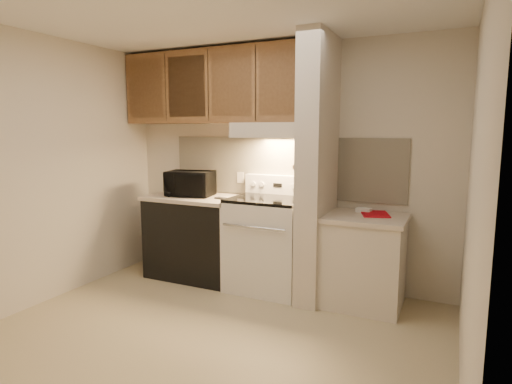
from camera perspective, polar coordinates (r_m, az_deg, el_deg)
The scene contains 50 objects.
floor at distance 3.61m, azimuth -6.17°, elevation -18.54°, with size 3.60×3.60×0.00m, color tan.
ceiling at distance 3.34m, azimuth -6.90°, elevation 23.35°, with size 3.60×3.60×0.00m, color white.
wall_back at distance 4.59m, azimuth 3.40°, elevation 3.54°, with size 3.60×0.02×2.50m, color beige.
wall_left at distance 4.46m, azimuth -26.61°, elevation 2.55°, with size 0.02×3.00×2.50m, color beige.
wall_right at distance 2.77m, azimuth 27.05°, elevation -0.49°, with size 0.02×3.00×2.50m, color beige.
backsplash at distance 4.58m, azimuth 3.34°, elevation 3.35°, with size 2.60×0.02×0.63m, color beige.
range_body at distance 4.41m, azimuth 1.63°, elevation -7.08°, with size 0.76×0.65×0.92m, color silver.
oven_window at distance 4.12m, azimuth -0.15°, elevation -7.60°, with size 0.50×0.01×0.30m, color black.
oven_handle at distance 4.03m, azimuth -0.39°, elevation -4.73°, with size 0.02×0.02×0.65m, color silver.
cooktop at distance 4.31m, azimuth 1.65°, elevation -0.98°, with size 0.74×0.64×0.03m, color black.
range_backguard at distance 4.55m, azimuth 3.10°, elevation 0.98°, with size 0.76×0.08×0.20m, color silver.
range_display at distance 4.51m, azimuth 2.89°, elevation 0.92°, with size 0.10×0.01×0.04m, color black.
range_knob_left_outer at distance 4.62m, azimuth -0.33°, elevation 1.10°, with size 0.05×0.05×0.02m, color silver.
range_knob_left_inner at distance 4.58m, azimuth 0.80°, elevation 1.04°, with size 0.05×0.05×0.02m, color silver.
range_knob_right_inner at distance 4.45m, azimuth 5.03°, elevation 0.78°, with size 0.05×0.05×0.02m, color silver.
range_knob_right_outer at distance 4.41m, azimuth 6.24°, elevation 0.71°, with size 0.05×0.05×0.02m, color silver.
dishwasher_front at distance 4.83m, azimuth -7.99°, elevation -6.09°, with size 1.00×0.63×0.87m, color black.
left_countertop at distance 4.74m, azimuth -8.10°, elevation -0.75°, with size 1.04×0.67×0.04m, color beige.
spoon_rest at distance 4.47m, azimuth -4.31°, elevation -0.89°, with size 0.22×0.07×0.01m, color black.
teal_jar at distance 5.10m, azimuth -10.04°, elevation 0.70°, with size 0.10×0.10×0.11m, color #206265.
outlet at distance 4.78m, azimuth -2.08°, elevation 1.94°, with size 0.08×0.01×0.12m, color beige.
microwave at distance 4.73m, azimuth -8.77°, elevation 1.12°, with size 0.49×0.33×0.27m, color black.
partition_pillar at distance 4.09m, azimuth 8.22°, elevation 2.89°, with size 0.22×0.70×2.50m, color beige.
pillar_trim at distance 4.12m, azimuth 6.68°, elevation 3.66°, with size 0.01×0.70×0.04m, color brown.
knife_strip at distance 4.07m, azimuth 6.38°, elevation 3.89°, with size 0.02×0.42×0.04m, color black.
knife_blade_a at distance 3.94m, azimuth 5.48°, elevation 2.30°, with size 0.01×0.04×0.16m, color silver.
knife_handle_a at distance 3.93m, azimuth 5.51°, elevation 4.48°, with size 0.02×0.02×0.10m, color black.
knife_blade_b at distance 4.00m, azimuth 5.76°, elevation 2.24°, with size 0.01×0.04×0.18m, color silver.
knife_handle_b at distance 4.00m, azimuth 5.88°, elevation 4.54°, with size 0.02×0.02×0.10m, color black.
knife_blade_c at distance 4.08m, azimuth 6.16°, elevation 2.21°, with size 0.01×0.04×0.20m, color silver.
knife_handle_c at distance 4.06m, azimuth 6.17°, elevation 4.59°, with size 0.02×0.02×0.10m, color black.
knife_blade_d at distance 4.15m, azimuth 6.53°, elevation 2.59°, with size 0.01×0.04×0.16m, color silver.
knife_handle_d at distance 4.14m, azimuth 6.55°, elevation 4.65°, with size 0.02×0.02×0.10m, color black.
knife_blade_e at distance 4.23m, azimuth 6.89°, elevation 2.56°, with size 0.01×0.04×0.18m, color silver.
knife_handle_e at distance 4.22m, azimuth 6.95°, elevation 4.72°, with size 0.02×0.02×0.10m, color black.
oven_mitt at distance 4.29m, azimuth 7.19°, elevation 2.80°, with size 0.03×0.09×0.21m, color slate.
right_cab_base at distance 4.14m, azimuth 14.14°, elevation -9.14°, with size 0.70×0.60×0.81m, color beige.
right_countertop at distance 4.04m, azimuth 14.35°, elevation -3.37°, with size 0.74×0.64×0.04m, color beige.
red_folder at distance 4.12m, azimuth 15.58°, elevation -2.84°, with size 0.24×0.32×0.01m, color #AE0813.
white_box at distance 4.21m, azimuth 14.17°, elevation -2.35°, with size 0.14×0.09×0.04m, color white.
range_hood at distance 4.37m, azimuth 2.35°, elevation 8.24°, with size 0.78×0.44×0.15m, color beige.
hood_lip at distance 4.17m, azimuth 1.22°, elevation 7.62°, with size 0.78×0.04×0.06m, color beige.
upper_cabinets at distance 4.74m, azimuth -5.33°, elevation 13.79°, with size 2.18×0.33×0.77m, color brown.
cab_door_a at distance 5.08m, azimuth -14.47°, elevation 13.20°, with size 0.46×0.01×0.63m, color brown.
cab_gap_a at distance 4.91m, azimuth -11.96°, elevation 13.46°, with size 0.01×0.01×0.73m, color black.
cab_door_b at distance 4.75m, azimuth -9.25°, elevation 13.70°, with size 0.46×0.01×0.63m, color brown.
cab_gap_b at distance 4.60m, azimuth -6.38°, elevation 13.94°, with size 0.01×0.01×0.73m, color black.
cab_door_c at distance 4.47m, azimuth -3.30°, elevation 14.14°, with size 0.46×0.01×0.63m, color brown.
cab_gap_c at distance 4.34m, azimuth -0.04°, elevation 14.33°, with size 0.01×0.01×0.73m, color black.
cab_door_d at distance 4.24m, azimuth 3.41°, elevation 14.46°, with size 0.46×0.01×0.63m, color brown.
Camera 1 is at (1.70, -2.74, 1.63)m, focal length 30.00 mm.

